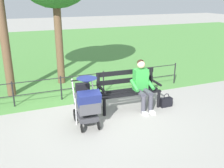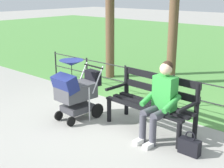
# 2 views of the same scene
# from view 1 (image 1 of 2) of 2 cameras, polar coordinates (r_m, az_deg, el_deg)

# --- Properties ---
(ground_plane) EXTENTS (60.00, 60.00, 0.00)m
(ground_plane) POSITION_cam_1_polar(r_m,az_deg,el_deg) (6.47, -3.33, -6.57)
(ground_plane) COLOR #9E9B93
(grass_lawn) EXTENTS (40.00, 16.00, 0.01)m
(grass_lawn) POSITION_cam_1_polar(r_m,az_deg,el_deg) (14.72, -14.68, 7.56)
(grass_lawn) COLOR #518E42
(grass_lawn) RESTS_ON ground
(park_bench) EXTENTS (1.62, 0.67, 0.96)m
(park_bench) POSITION_cam_1_polar(r_m,az_deg,el_deg) (6.68, 3.55, -0.84)
(park_bench) COLOR black
(park_bench) RESTS_ON ground
(person_on_bench) EXTENTS (0.55, 0.74, 1.28)m
(person_on_bench) POSITION_cam_1_polar(r_m,az_deg,el_deg) (6.57, 6.76, 0.12)
(person_on_bench) COLOR #42424C
(person_on_bench) RESTS_ON ground
(stroller) EXTENTS (0.56, 0.92, 1.15)m
(stroller) POSITION_cam_1_polar(r_m,az_deg,el_deg) (5.69, -5.63, -3.83)
(stroller) COLOR black
(stroller) RESTS_ON ground
(handbag) EXTENTS (0.32, 0.14, 0.37)m
(handbag) POSITION_cam_1_polar(r_m,az_deg,el_deg) (6.96, 11.95, -3.94)
(handbag) COLOR black
(handbag) RESTS_ON ground
(park_fence) EXTENTS (6.36, 0.04, 0.70)m
(park_fence) POSITION_cam_1_polar(r_m,az_deg,el_deg) (7.41, -6.50, 0.20)
(park_fence) COLOR black
(park_fence) RESTS_ON ground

